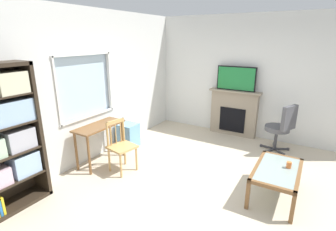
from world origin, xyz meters
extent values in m
cube|color=beige|center=(0.00, 0.00, -0.01)|extent=(5.92, 5.85, 0.02)
cube|color=silver|center=(0.00, 2.42, 0.42)|extent=(4.92, 0.12, 0.83)
cube|color=silver|center=(0.00, 2.42, 2.36)|extent=(4.92, 0.12, 0.77)
cube|color=silver|center=(-1.67, 2.42, 1.40)|extent=(1.58, 0.12, 1.15)
cube|color=silver|center=(1.39, 2.42, 1.40)|extent=(2.14, 0.12, 1.15)
cube|color=silver|center=(-0.28, 2.43, 1.40)|extent=(1.21, 0.02, 1.15)
cube|color=white|center=(-0.28, 2.36, 0.85)|extent=(1.27, 0.06, 0.03)
cube|color=white|center=(-0.28, 2.36, 1.96)|extent=(1.27, 0.06, 0.03)
cube|color=white|center=(-0.89, 2.36, 1.40)|extent=(0.03, 0.06, 1.15)
cube|color=white|center=(0.32, 2.36, 1.40)|extent=(0.03, 0.06, 1.15)
cube|color=silver|center=(2.52, 0.00, 1.37)|extent=(0.12, 5.05, 2.75)
cube|color=#2D2319|center=(-1.45, 2.17, 0.98)|extent=(0.05, 0.38, 1.95)
cube|color=#2D2319|center=(-1.87, 2.17, 0.03)|extent=(0.90, 0.38, 0.05)
cube|color=#2D2319|center=(-1.87, 2.17, 0.41)|extent=(0.85, 0.36, 0.02)
cube|color=#2D2319|center=(-1.87, 2.17, 0.79)|extent=(0.85, 0.36, 0.02)
cube|color=#9EBCDB|center=(-1.68, 2.16, 0.57)|extent=(0.35, 0.29, 0.31)
cube|color=#B2B2BC|center=(-1.69, 2.16, 0.94)|extent=(0.36, 0.28, 0.28)
cube|color=beige|center=(-1.68, 2.16, 1.70)|extent=(0.36, 0.32, 0.28)
cube|color=brown|center=(-0.31, 2.07, 0.72)|extent=(0.96, 0.41, 0.03)
cylinder|color=brown|center=(-0.74, 1.92, 0.35)|extent=(0.04, 0.04, 0.71)
cylinder|color=brown|center=(0.11, 1.92, 0.35)|extent=(0.04, 0.04, 0.71)
cylinder|color=brown|center=(-0.74, 2.23, 0.35)|extent=(0.04, 0.04, 0.71)
cylinder|color=brown|center=(0.11, 2.23, 0.35)|extent=(0.04, 0.04, 0.71)
cube|color=tan|center=(-0.35, 1.52, 0.45)|extent=(0.49, 0.47, 0.04)
cylinder|color=tan|center=(-0.55, 1.40, 0.22)|extent=(0.04, 0.04, 0.43)
cylinder|color=tan|center=(-0.21, 1.33, 0.22)|extent=(0.04, 0.04, 0.43)
cylinder|color=tan|center=(-0.49, 1.71, 0.22)|extent=(0.04, 0.04, 0.43)
cylinder|color=tan|center=(-0.15, 1.65, 0.22)|extent=(0.04, 0.04, 0.43)
cylinder|color=tan|center=(-0.49, 1.71, 0.68)|extent=(0.04, 0.04, 0.45)
cylinder|color=tan|center=(-0.15, 1.65, 0.68)|extent=(0.04, 0.04, 0.45)
cube|color=tan|center=(-0.32, 1.68, 0.87)|extent=(0.36, 0.10, 0.06)
cylinder|color=tan|center=(-0.42, 1.70, 0.65)|extent=(0.02, 0.02, 0.35)
cylinder|color=tan|center=(-0.32, 1.68, 0.65)|extent=(0.02, 0.02, 0.35)
cylinder|color=tan|center=(-0.22, 1.66, 0.65)|extent=(0.02, 0.02, 0.35)
cube|color=#72ADDB|center=(0.51, 2.12, 0.25)|extent=(0.35, 0.40, 0.50)
cube|color=gray|center=(2.37, 0.42, 0.52)|extent=(0.18, 1.08, 1.04)
cube|color=black|center=(2.28, 0.42, 0.39)|extent=(0.03, 0.59, 0.57)
cube|color=gray|center=(2.35, 0.42, 1.06)|extent=(0.26, 1.18, 0.04)
cube|color=black|center=(2.35, 0.42, 1.35)|extent=(0.05, 0.88, 0.55)
cube|color=#237F3D|center=(2.32, 0.42, 1.35)|extent=(0.01, 0.83, 0.50)
cylinder|color=#4C4C51|center=(1.91, -0.62, 0.48)|extent=(0.48, 0.48, 0.09)
cube|color=#4C4C51|center=(1.82, -0.81, 0.76)|extent=(0.40, 0.24, 0.48)
cylinder|color=#38383D|center=(1.91, -0.62, 0.24)|extent=(0.06, 0.06, 0.42)
cube|color=#38383D|center=(1.79, -0.56, 0.03)|extent=(0.27, 0.15, 0.03)
cylinder|color=#38383D|center=(1.66, -0.50, 0.03)|extent=(0.05, 0.05, 0.05)
cube|color=#38383D|center=(1.82, -0.72, 0.03)|extent=(0.22, 0.23, 0.03)
cylinder|color=#38383D|center=(1.72, -0.82, 0.03)|extent=(0.05, 0.05, 0.05)
cube|color=#38383D|center=(1.98, -0.74, 0.03)|extent=(0.16, 0.26, 0.03)
cylinder|color=#38383D|center=(2.05, -0.86, 0.03)|extent=(0.05, 0.05, 0.05)
cube|color=#38383D|center=(2.05, -0.59, 0.03)|extent=(0.28, 0.09, 0.03)
cylinder|color=#38383D|center=(2.19, -0.57, 0.03)|extent=(0.05, 0.05, 0.05)
cube|color=#38383D|center=(1.93, -0.48, 0.03)|extent=(0.07, 0.28, 0.03)
cylinder|color=#38383D|center=(1.95, -0.34, 0.03)|extent=(0.05, 0.05, 0.05)
cube|color=#8C9E99|center=(0.21, -0.88, 0.44)|extent=(0.95, 0.50, 0.02)
cube|color=brown|center=(0.21, -1.15, 0.43)|extent=(1.05, 0.05, 0.05)
cube|color=brown|center=(0.21, -0.60, 0.43)|extent=(1.05, 0.05, 0.05)
cube|color=brown|center=(-0.28, -0.88, 0.43)|extent=(0.05, 0.60, 0.05)
cube|color=brown|center=(0.71, -0.88, 0.43)|extent=(0.05, 0.60, 0.05)
cube|color=brown|center=(-0.28, -1.15, 0.20)|extent=(0.05, 0.05, 0.40)
cube|color=brown|center=(0.71, -1.15, 0.20)|extent=(0.05, 0.05, 0.40)
cube|color=brown|center=(-0.28, -0.60, 0.20)|extent=(0.05, 0.05, 0.40)
cube|color=brown|center=(0.71, -0.60, 0.20)|extent=(0.05, 0.05, 0.40)
cylinder|color=orange|center=(0.32, -1.01, 0.50)|extent=(0.07, 0.07, 0.09)
camera|label=1|loc=(-3.36, -1.19, 2.24)|focal=27.04mm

